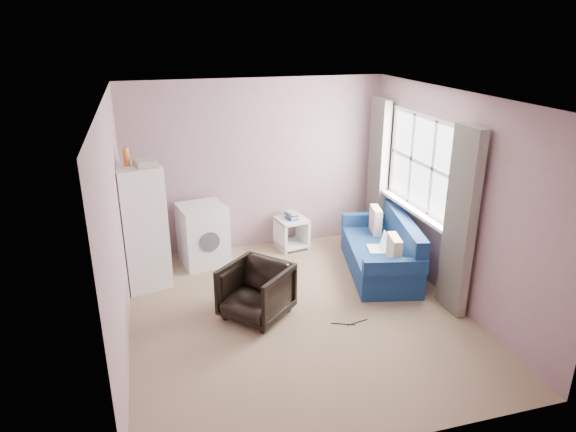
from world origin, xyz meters
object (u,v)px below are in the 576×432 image
object	(u,v)px
armchair	(256,289)
fridge	(141,226)
side_table	(292,231)
washing_machine	(203,233)
sofa	(383,252)

from	to	relation	value
armchair	fridge	size ratio (longest dim) A/B	0.39
fridge	side_table	xyz separation A→B (m)	(2.15, 0.61, -0.54)
armchair	side_table	size ratio (longest dim) A/B	1.22
armchair	fridge	bearing A→B (deg)	-176.84
washing_machine	side_table	size ratio (longest dim) A/B	1.49
fridge	washing_machine	world-z (taller)	fridge
washing_machine	armchair	bearing A→B (deg)	-86.61
sofa	armchair	bearing A→B (deg)	-148.30
washing_machine	sofa	world-z (taller)	washing_machine
side_table	fridge	bearing A→B (deg)	-164.03
armchair	sofa	size ratio (longest dim) A/B	0.38
armchair	washing_machine	bearing A→B (deg)	151.17
armchair	washing_machine	distance (m)	1.66
fridge	armchair	bearing A→B (deg)	-58.69
sofa	side_table	bearing A→B (deg)	143.75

